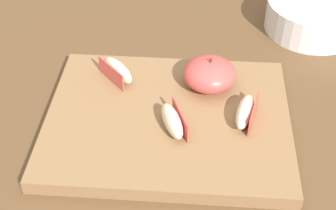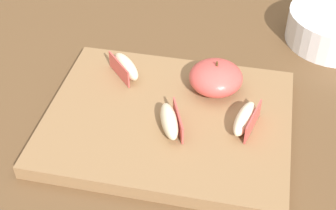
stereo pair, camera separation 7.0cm
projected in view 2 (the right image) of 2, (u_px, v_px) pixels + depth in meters
dining_table at (131, 138)px, 0.85m from camera, size 1.26×0.93×0.75m
cutting_board at (168, 121)px, 0.72m from camera, size 0.36×0.28×0.02m
apple_half_skin_up at (216, 78)px, 0.75m from camera, size 0.08×0.08×0.05m
apple_wedge_middle at (170, 121)px, 0.68m from camera, size 0.05×0.07×0.03m
apple_wedge_near_knife at (125, 67)px, 0.78m from camera, size 0.06×0.07×0.03m
apple_wedge_front at (245, 119)px, 0.69m from camera, size 0.04×0.07×0.03m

